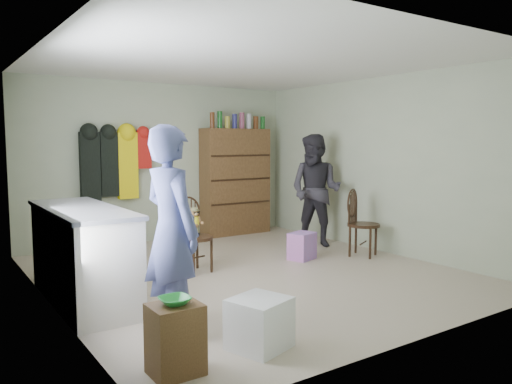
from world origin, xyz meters
TOP-DOWN VIEW (x-y plane):
  - ground_plane at (0.00, 0.00)m, footprint 5.00×5.00m
  - room_walls at (0.00, 0.53)m, footprint 5.00×5.00m
  - counter at (-1.95, 0.00)m, footprint 0.64×1.86m
  - stool at (-1.87, -1.94)m, footprint 0.34×0.29m
  - bowl at (-1.87, -1.94)m, footprint 0.21×0.21m
  - plastic_tub at (-1.15, -1.91)m, footprint 0.51×0.50m
  - chair_front at (-0.53, 0.41)m, footprint 0.47×0.47m
  - chair_far at (1.77, -0.11)m, footprint 0.56×0.56m
  - striped_bag at (0.97, 0.16)m, footprint 0.41×0.36m
  - person_left at (-1.57, -1.26)m, footprint 0.48×0.67m
  - person_right at (1.71, 0.74)m, footprint 0.93×1.02m
  - dresser at (1.25, 2.30)m, footprint 1.20×0.39m
  - coat_rack at (-0.83, 2.38)m, footprint 1.42×0.12m

SIDE VIEW (x-z plane):
  - ground_plane at x=0.00m, z-range 0.00..0.00m
  - striped_bag at x=0.97m, z-range 0.00..0.36m
  - plastic_tub at x=-1.15m, z-range 0.00..0.39m
  - stool at x=-1.87m, z-range 0.00..0.49m
  - counter at x=-1.95m, z-range 0.00..0.94m
  - chair_far at x=1.77m, z-range 0.03..0.97m
  - bowl at x=-1.87m, z-range 0.49..0.54m
  - chair_front at x=-0.53m, z-range 0.06..0.98m
  - person_right at x=1.71m, z-range 0.00..1.70m
  - person_left at x=-1.57m, z-range 0.00..1.71m
  - dresser at x=1.25m, z-range -0.12..1.96m
  - coat_rack at x=-0.83m, z-range 0.70..1.80m
  - room_walls at x=0.00m, z-range -0.92..4.08m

